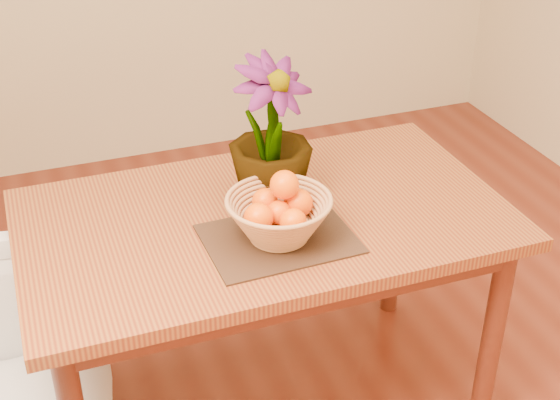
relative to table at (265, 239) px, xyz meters
name	(u,v)px	position (x,y,z in m)	size (l,w,h in m)	color
table	(265,239)	(0.00, 0.00, 0.00)	(1.40, 0.80, 0.75)	brown
placemat	(279,239)	(-0.01, -0.14, 0.09)	(0.40, 0.30, 0.01)	#341F12
wicker_basket	(279,220)	(-0.01, -0.14, 0.15)	(0.29, 0.29, 0.12)	#AE7248
orange_pile	(280,206)	(0.00, -0.14, 0.19)	(0.20, 0.20, 0.14)	#FF5E04
potted_plant	(270,133)	(0.05, 0.07, 0.30)	(0.24, 0.24, 0.43)	#164112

